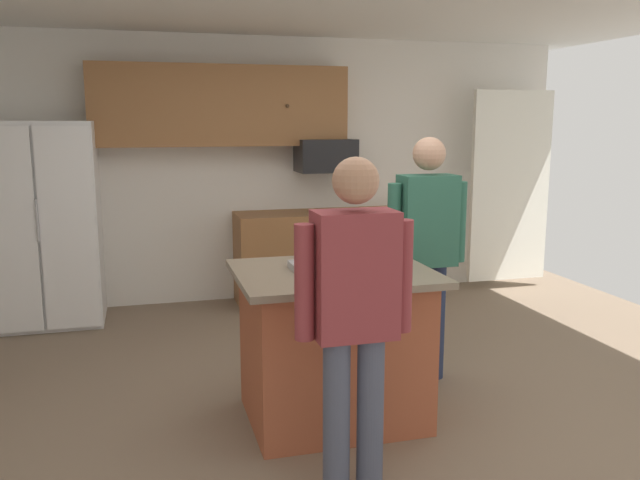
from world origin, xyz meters
TOP-DOWN VIEW (x-y plane):
  - floor at (0.00, 0.00)m, footprint 7.04×7.04m
  - back_wall at (0.00, 2.80)m, footprint 6.40×0.10m
  - french_door_window_panel at (2.60, 2.40)m, footprint 0.90×0.06m
  - cabinet_run_upper at (-0.40, 2.60)m, footprint 2.40×0.38m
  - cabinet_run_lower at (0.60, 2.48)m, footprint 1.80×0.63m
  - refrigerator at (-2.00, 2.38)m, footprint 0.93×0.76m
  - microwave_over_range at (0.60, 2.50)m, footprint 0.56×0.40m
  - kitchen_island at (-0.10, -0.14)m, footprint 1.15×0.94m
  - person_guest_by_door at (-0.24, -0.95)m, footprint 0.57×0.22m
  - person_guest_left at (0.69, 0.29)m, footprint 0.57×0.22m
  - glass_stout_tall at (0.28, 0.07)m, footprint 0.07×0.07m
  - glass_short_whisky at (0.23, -0.26)m, footprint 0.07×0.07m
  - mug_blue_stoneware at (0.09, -0.44)m, footprint 0.13×0.09m
  - serving_tray at (-0.12, -0.13)m, footprint 0.44×0.30m

SIDE VIEW (x-z plane):
  - floor at x=0.00m, z-range 0.00..0.00m
  - cabinet_run_lower at x=0.60m, z-range 0.00..0.90m
  - kitchen_island at x=-0.10m, z-range 0.01..0.93m
  - refrigerator at x=-2.00m, z-range 0.00..1.79m
  - person_guest_by_door at x=-0.24m, z-range 0.12..1.75m
  - serving_tray at x=-0.12m, z-range 0.92..0.96m
  - person_guest_left at x=0.69m, z-range 0.13..1.81m
  - mug_blue_stoneware at x=0.09m, z-range 0.92..1.03m
  - glass_stout_tall at x=0.28m, z-range 0.92..1.08m
  - glass_short_whisky at x=0.23m, z-range 0.92..1.08m
  - french_door_window_panel at x=2.60m, z-range 0.10..2.10m
  - back_wall at x=0.00m, z-range 0.00..2.60m
  - microwave_over_range at x=0.60m, z-range 1.29..1.61m
  - cabinet_run_upper at x=-0.40m, z-range 1.55..2.30m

